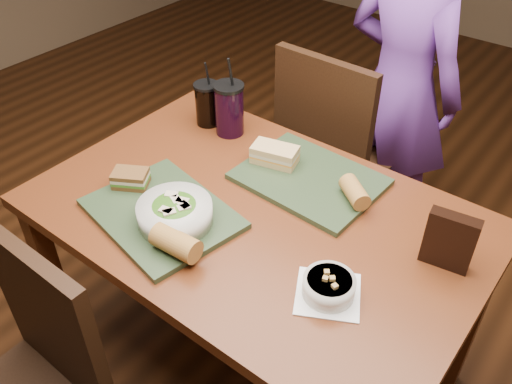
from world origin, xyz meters
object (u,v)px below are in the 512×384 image
at_px(chair_near, 34,383).
at_px(diner, 400,88).
at_px(tray_near, 162,214).
at_px(soup_bowl, 329,286).
at_px(chair_far, 332,149).
at_px(tray_far, 309,179).
at_px(dining_table, 256,233).
at_px(sandwich_near, 131,178).
at_px(cup_cola, 207,104).
at_px(cup_berry, 229,109).
at_px(salad_bowl, 175,212).
at_px(chip_bag, 449,241).
at_px(sandwich_far, 275,154).
at_px(baguette_far, 355,192).

bearing_deg(chair_near, diner, 83.52).
relative_size(tray_near, soup_bowl, 1.98).
height_order(chair_far, tray_near, chair_far).
bearing_deg(tray_far, dining_table, -101.42).
xyz_separation_m(dining_table, chair_far, (-0.15, 0.69, -0.12)).
distance_m(diner, sandwich_near, 1.18).
bearing_deg(cup_cola, chair_near, -76.57).
xyz_separation_m(diner, tray_far, (0.06, -0.76, 0.02)).
xyz_separation_m(chair_near, sandwich_near, (-0.15, 0.52, 0.29)).
xyz_separation_m(dining_table, tray_far, (0.04, 0.21, 0.10)).
xyz_separation_m(tray_near, tray_far, (0.24, 0.40, 0.00)).
bearing_deg(soup_bowl, dining_table, 157.21).
bearing_deg(chair_far, cup_berry, -115.04).
xyz_separation_m(salad_bowl, chip_bag, (0.65, 0.32, 0.03)).
relative_size(sandwich_far, cup_berry, 0.56).
bearing_deg(tray_near, soup_bowl, 4.80).
bearing_deg(diner, sandwich_near, 82.51).
xyz_separation_m(tray_far, salad_bowl, (-0.18, -0.40, 0.04)).
bearing_deg(sandwich_near, soup_bowl, 1.13).
xyz_separation_m(chair_near, baguette_far, (0.42, 0.88, 0.29)).
bearing_deg(chip_bag, tray_far, 161.57).
xyz_separation_m(chair_near, cup_berry, (-0.13, 0.96, 0.34)).
bearing_deg(salad_bowl, sandwich_near, 170.70).
xyz_separation_m(chair_far, cup_berry, (-0.19, -0.41, 0.30)).
xyz_separation_m(dining_table, chair_near, (-0.21, -0.68, -0.16)).
bearing_deg(dining_table, tray_near, -137.04).
bearing_deg(cup_berry, salad_bowl, -66.96).
relative_size(chair_far, baguette_far, 8.71).
xyz_separation_m(diner, cup_cola, (-0.42, -0.70, 0.09)).
xyz_separation_m(tray_near, cup_berry, (-0.14, 0.47, 0.08)).
height_order(chair_near, sandwich_near, chair_near).
bearing_deg(cup_cola, soup_bowl, -28.52).
bearing_deg(baguette_far, soup_bowl, -69.57).
height_order(salad_bowl, sandwich_far, salad_bowl).
bearing_deg(chip_bag, cup_cola, 162.52).
distance_m(tray_near, sandwich_far, 0.41).
height_order(baguette_far, cup_cola, cup_cola).
distance_m(soup_bowl, chip_bag, 0.33).
height_order(dining_table, sandwich_near, sandwich_near).
bearing_deg(chair_near, salad_bowl, 81.32).
xyz_separation_m(soup_bowl, sandwich_far, (-0.42, 0.35, 0.02)).
relative_size(tray_far, baguette_far, 3.77).
xyz_separation_m(soup_bowl, cup_berry, (-0.67, 0.42, 0.06)).
bearing_deg(chair_near, cup_berry, 97.51).
xyz_separation_m(dining_table, soup_bowl, (0.33, -0.14, 0.12)).
bearing_deg(soup_bowl, diner, 107.68).
bearing_deg(cup_berry, sandwich_far, -15.81).
bearing_deg(dining_table, diner, 91.26).
distance_m(tray_near, sandwich_near, 0.17).
bearing_deg(chair_far, tray_far, -68.27).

